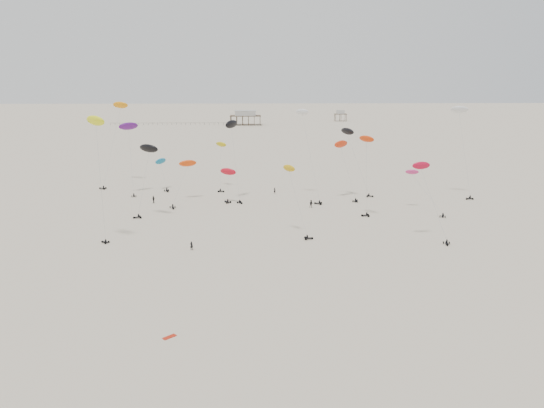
{
  "coord_description": "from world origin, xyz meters",
  "views": [
    {
      "loc": [
        -3.23,
        -16.07,
        32.04
      ],
      "look_at": [
        0.0,
        88.0,
        7.0
      ],
      "focal_mm": 35.0,
      "sensor_mm": 36.0,
      "label": 1
    }
  ],
  "objects_px": {
    "pavilion_small": "(340,116)",
    "rig_4": "(233,134)",
    "spectator_0": "(192,250)",
    "rig_8": "(462,129)",
    "rig_0": "(185,173)",
    "pavilion_main": "(246,119)"
  },
  "relations": [
    {
      "from": "pavilion_small",
      "to": "rig_4",
      "type": "bearing_deg",
      "value": -105.17
    },
    {
      "from": "pavilion_small",
      "to": "rig_0",
      "type": "relative_size",
      "value": 0.59
    },
    {
      "from": "rig_8",
      "to": "pavilion_small",
      "type": "bearing_deg",
      "value": -22.14
    },
    {
      "from": "rig_0",
      "to": "spectator_0",
      "type": "height_order",
      "value": "rig_0"
    },
    {
      "from": "rig_0",
      "to": "rig_8",
      "type": "relative_size",
      "value": 0.61
    },
    {
      "from": "rig_0",
      "to": "pavilion_main",
      "type": "bearing_deg",
      "value": -108.69
    },
    {
      "from": "pavilion_main",
      "to": "spectator_0",
      "type": "distance_m",
      "value": 269.8
    },
    {
      "from": "pavilion_main",
      "to": "rig_4",
      "type": "xyz_separation_m",
      "value": [
        0.7,
        -225.63,
        13.04
      ]
    },
    {
      "from": "pavilion_main",
      "to": "rig_0",
      "type": "distance_m",
      "value": 227.99
    },
    {
      "from": "rig_0",
      "to": "spectator_0",
      "type": "distance_m",
      "value": 43.21
    },
    {
      "from": "spectator_0",
      "to": "rig_8",
      "type": "bearing_deg",
      "value": -126.79
    },
    {
      "from": "pavilion_small",
      "to": "pavilion_main",
      "type": "bearing_deg",
      "value": -156.8
    },
    {
      "from": "pavilion_main",
      "to": "rig_8",
      "type": "xyz_separation_m",
      "value": [
        63.17,
        -222.16,
        14.0
      ]
    },
    {
      "from": "pavilion_small",
      "to": "rig_0",
      "type": "xyz_separation_m",
      "value": [
        -82.05,
        -257.65,
        3.97
      ]
    },
    {
      "from": "rig_8",
      "to": "pavilion_main",
      "type": "bearing_deg",
      "value": -4.72
    },
    {
      "from": "rig_4",
      "to": "rig_0",
      "type": "bearing_deg",
      "value": -24.72
    },
    {
      "from": "rig_0",
      "to": "rig_4",
      "type": "bearing_deg",
      "value": 173.32
    },
    {
      "from": "pavilion_main",
      "to": "rig_0",
      "type": "bearing_deg",
      "value": -93.03
    },
    {
      "from": "pavilion_main",
      "to": "spectator_0",
      "type": "xyz_separation_m",
      "value": [
        -5.55,
        -269.71,
        -4.22
      ]
    },
    {
      "from": "pavilion_small",
      "to": "rig_0",
      "type": "distance_m",
      "value": 270.42
    },
    {
      "from": "rig_8",
      "to": "spectator_0",
      "type": "relative_size",
      "value": 12.61
    },
    {
      "from": "rig_4",
      "to": "pavilion_main",
      "type": "bearing_deg",
      "value": -123.53
    }
  ]
}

